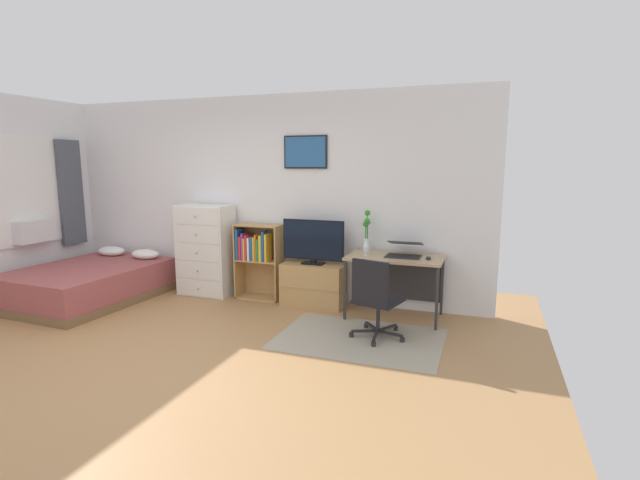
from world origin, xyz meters
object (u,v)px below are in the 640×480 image
object	(u,v)px
office_chair	(375,297)
dresser	(206,250)
desk	(396,266)
wine_glass	(366,244)
laptop	(404,250)
tv_stand	(314,284)
bed	(90,282)
computer_mouse	(429,258)
television	(313,242)
bookshelf	(257,254)
bamboo_vase	(367,232)

from	to	relation	value
office_chair	dresser	bearing A→B (deg)	174.89
desk	wine_glass	xyz separation A→B (m)	(-0.34, -0.15, 0.27)
laptop	dresser	bearing A→B (deg)	179.29
desk	laptop	bearing A→B (deg)	-9.11
tv_stand	laptop	distance (m)	1.28
dresser	bed	bearing A→B (deg)	-150.34
dresser	office_chair	world-z (taller)	dresser
tv_stand	desk	size ratio (longest dim) A/B	0.73
laptop	wine_glass	world-z (taller)	wine_glass
tv_stand	dresser	bearing A→B (deg)	-179.46
tv_stand	computer_mouse	xyz separation A→B (m)	(1.45, -0.17, 0.48)
dresser	laptop	distance (m)	2.76
dresser	wine_glass	distance (m)	2.34
television	bookshelf	bearing A→B (deg)	175.39
tv_stand	office_chair	bearing A→B (deg)	-41.80
tv_stand	wine_glass	bearing A→B (deg)	-14.91
tv_stand	wine_glass	size ratio (longest dim) A/B	4.46
dresser	tv_stand	size ratio (longest dim) A/B	1.55
bookshelf	office_chair	world-z (taller)	bookshelf
tv_stand	computer_mouse	size ratio (longest dim) A/B	7.73
bookshelf	computer_mouse	world-z (taller)	bookshelf
office_chair	bamboo_vase	size ratio (longest dim) A/B	1.69
desk	television	bearing A→B (deg)	179.09
desk	computer_mouse	distance (m)	0.44
dresser	bookshelf	size ratio (longest dim) A/B	1.24
bed	dresser	distance (m)	1.59
desk	wine_glass	size ratio (longest dim) A/B	6.13
laptop	bamboo_vase	size ratio (longest dim) A/B	0.85
laptop	office_chair	bearing A→B (deg)	-99.93
bed	dresser	xyz separation A→B (m)	(1.34, 0.76, 0.39)
dresser	television	size ratio (longest dim) A/B	1.54
dresser	office_chair	size ratio (longest dim) A/B	1.45
office_chair	television	bearing A→B (deg)	152.62
bookshelf	tv_stand	distance (m)	0.90
tv_stand	bamboo_vase	size ratio (longest dim) A/B	1.58
computer_mouse	bamboo_vase	bearing A→B (deg)	162.58
office_chair	computer_mouse	world-z (taller)	office_chair
laptop	computer_mouse	distance (m)	0.32
office_chair	laptop	distance (m)	0.93
computer_mouse	wine_glass	xyz separation A→B (m)	(-0.72, -0.02, 0.12)
bookshelf	television	xyz separation A→B (m)	(0.84, -0.07, 0.23)
dresser	office_chair	bearing A→B (deg)	-18.82
office_chair	bookshelf	bearing A→B (deg)	166.54
bed	office_chair	size ratio (longest dim) A/B	2.33
dresser	laptop	world-z (taller)	dresser
tv_stand	laptop	xyz separation A→B (m)	(1.16, -0.05, 0.53)
bed	television	xyz separation A→B (m)	(2.93, 0.75, 0.60)
television	desk	size ratio (longest dim) A/B	0.74
bed	tv_stand	bearing A→B (deg)	17.04
tv_stand	bamboo_vase	xyz separation A→B (m)	(0.67, 0.07, 0.70)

